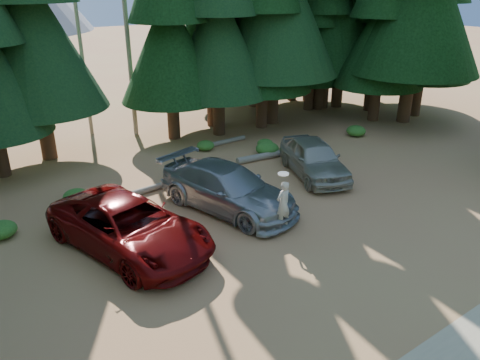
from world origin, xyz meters
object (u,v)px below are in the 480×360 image
Objects in this scene: red_pickup at (129,226)px; log_right at (283,153)px; frisbee_player at (283,204)px; log_mid at (221,143)px; silver_minivan_right at (314,158)px; silver_minivan_center at (228,188)px; log_left at (160,186)px.

log_right is (9.62, 3.84, -0.67)m from red_pickup.
log_mid is (3.45, 9.00, -1.00)m from frisbee_player.
red_pickup is 9.15m from silver_minivan_right.
frisbee_player is at bearing -123.30° from log_right.
red_pickup is 1.17× the size of log_right.
silver_minivan_center is (4.15, 0.63, 0.00)m from red_pickup.
frisbee_player is at bearing -112.25° from log_mid.
red_pickup is 3.17× the size of frisbee_player.
log_left is at bearing 97.82° from silver_minivan_center.
log_right is at bearing -64.81° from log_mid.
frisbee_player is at bearing -123.37° from silver_minivan_right.
log_mid is (-1.03, 5.82, -0.68)m from silver_minivan_right.
red_pickup reaches higher than log_right.
frisbee_player reaches higher than red_pickup.
red_pickup is 10.68m from log_mid.
red_pickup is 2.01× the size of log_mid.
log_mid is 3.52m from log_right.
frisbee_player is at bearing -37.71° from red_pickup.
log_right is at bearing -137.05° from frisbee_player.
silver_minivan_center is 7.49m from log_mid.
silver_minivan_center is at bearing -142.26° from log_right.
log_mid is 0.58× the size of log_right.
frisbee_player is (0.44, -2.64, 0.29)m from silver_minivan_center.
frisbee_player is 6.10m from log_left.
silver_minivan_right is at bearing -150.99° from frisbee_player.
red_pickup is at bearing 174.63° from silver_minivan_center.
silver_minivan_center is 1.60× the size of log_left.
red_pickup is at bearing -140.29° from log_mid.
silver_minivan_right is 1.32× the size of log_left.
silver_minivan_center is at bearing -86.92° from frisbee_player.
silver_minivan_right reaches higher than log_left.
silver_minivan_right is 5.50m from frisbee_player.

